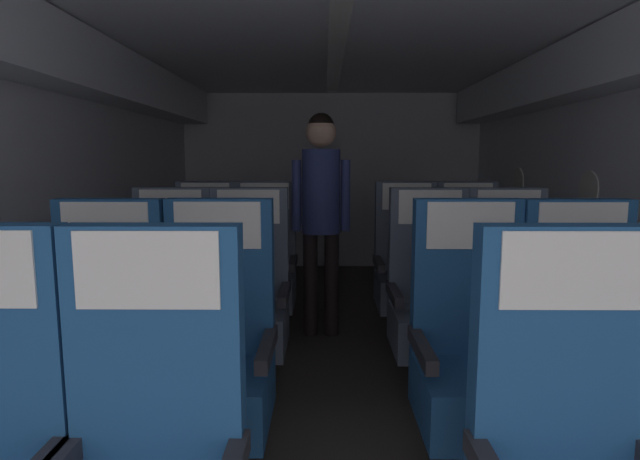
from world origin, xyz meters
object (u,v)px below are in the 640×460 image
Objects in this scene: seat_b_right_aisle at (584,363)px; seat_c_left_window at (170,303)px; seat_b_right_window at (471,361)px; flight_attendant at (321,200)px; seat_d_left_aisle at (264,271)px; seat_d_left_window at (205,271)px; seat_d_right_window at (407,272)px; seat_b_left_window at (103,362)px; seat_c_right_aisle at (509,304)px; seat_c_right_window at (430,304)px; seat_d_right_aisle at (468,272)px; seat_c_left_aisle at (248,303)px; seat_b_left_aisle at (217,360)px.

seat_b_right_aisle is 1.00× the size of seat_c_left_window.
seat_b_right_window is 0.70× the size of flight_attendant.
seat_b_right_window and seat_d_left_aisle have the same top height.
seat_b_right_window is 1.00× the size of seat_d_left_window.
seat_d_left_window is 1.00× the size of seat_d_right_window.
seat_b_right_window is at bearing 0.70° from seat_b_left_window.
seat_d_right_window is (1.52, -0.02, 0.00)m from seat_d_left_window.
flight_attendant is at bearing 122.34° from seat_b_right_aisle.
seat_c_right_aisle and seat_d_left_window have the same top height.
seat_b_right_window is at bearing -29.62° from seat_c_left_window.
seat_c_right_window is at bearing 29.38° from seat_b_left_window.
seat_c_left_window is at bearing 49.18° from flight_attendant.
seat_d_left_window is 1.99m from seat_d_right_aisle.
seat_c_left_aisle is 1.00× the size of seat_c_right_aisle.
seat_c_right_window is 0.70× the size of flight_attendant.
seat_c_right_aisle and seat_c_right_window have the same top height.
seat_b_right_aisle is 1.00× the size of seat_c_right_window.
seat_b_left_aisle is at bearing -150.80° from seat_c_right_aisle.
seat_d_left_window is at bearing 117.60° from seat_c_left_aisle.
flight_attendant is at bearing 141.81° from seat_c_right_aisle.
seat_c_left_window is 1.00× the size of seat_c_left_aisle.
seat_b_left_aisle is 1.00× the size of seat_c_right_window.
seat_d_left_aisle is (-0.01, 0.87, 0.00)m from seat_c_left_aisle.
seat_c_left_window is 1.00× the size of seat_d_left_window.
flight_attendant is at bearing -0.71° from seat_d_left_window.
seat_d_right_window is at bearing 89.86° from seat_b_right_window.
seat_b_left_aisle is 1.00× the size of seat_c_left_window.
seat_b_left_window is 2.32m from seat_d_right_window.
seat_c_right_aisle is at bearing -61.93° from seat_d_right_window.
seat_b_left_aisle is 1.86m from flight_attendant.
seat_b_right_window is at bearing -90.19° from seat_c_right_window.
seat_d_left_aisle is at bearing 140.49° from seat_c_right_window.
seat_b_left_window and seat_c_right_aisle have the same top height.
seat_c_left_window is at bearing 179.63° from seat_c_right_aisle.
seat_c_right_window is 1.00× the size of seat_d_left_window.
seat_b_left_window is 1.00× the size of seat_d_left_aisle.
seat_b_left_window and seat_d_left_window have the same top height.
seat_b_left_window is 1.00× the size of seat_b_right_window.
seat_c_right_aisle is 0.88m from seat_d_right_aisle.
seat_b_right_aisle is at bearing -62.09° from seat_c_right_window.
seat_b_left_aisle is 1.53m from seat_b_right_aisle.
seat_d_left_window is (0.00, 0.87, 0.00)m from seat_c_left_window.
seat_c_right_window and seat_d_left_aisle have the same top height.
seat_d_right_window is (1.07, 0.86, 0.00)m from seat_c_left_aisle.
seat_c_right_aisle is (2.00, 0.87, 0.00)m from seat_b_left_window.
seat_b_left_window is 0.47m from seat_b_left_aisle.
seat_b_left_window is at bearing -90.79° from seat_c_left_window.
seat_c_right_aisle is (0.00, 0.87, 0.00)m from seat_b_right_aisle.
seat_c_left_window and seat_d_right_aisle have the same top height.
seat_c_left_window is 0.70× the size of flight_attendant.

